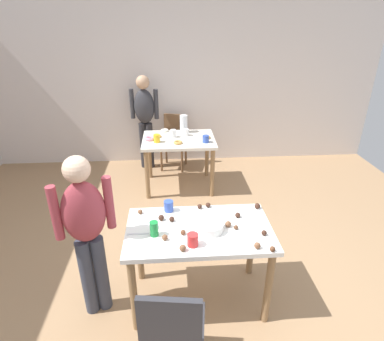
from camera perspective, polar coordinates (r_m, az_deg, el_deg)
ground_plane at (r=3.13m, az=1.73°, el=-21.34°), size 6.40×6.40×0.00m
wall_back at (r=5.43m, az=-1.48°, el=15.01°), size 6.40×0.10×2.60m
dining_table_near at (r=2.69m, az=1.24°, el=-12.11°), size 1.17×0.68×0.75m
dining_table_far at (r=4.57m, az=-2.36°, el=4.35°), size 1.01×0.77×0.75m
chair_near_table at (r=2.27m, az=-3.46°, el=-26.33°), size 0.45×0.45×0.87m
chair_far_table at (r=5.32m, az=-3.12°, el=5.78°), size 0.48×0.48×0.87m
person_girl_near at (r=2.60m, az=-18.24°, el=-9.42°), size 0.45×0.29×1.43m
person_adult_far at (r=5.20m, az=-8.37°, el=9.77°), size 0.46×0.25×1.51m
mixing_bowl at (r=2.59m, az=3.15°, el=-9.90°), size 0.22×0.22×0.07m
soda_can at (r=2.53m, az=-6.73°, el=-10.21°), size 0.07×0.07×0.12m
fork_near at (r=2.60m, az=-9.52°, el=-11.02°), size 0.17×0.02×0.01m
cup_near_0 at (r=2.43m, az=0.12°, el=-12.18°), size 0.08×0.08×0.10m
cup_near_1 at (r=2.82m, az=-4.16°, el=-6.30°), size 0.08×0.08×0.10m
cake_ball_0 at (r=2.65m, az=6.42°, el=-9.41°), size 0.05×0.05×0.05m
cake_ball_1 at (r=2.46m, az=11.50°, el=-12.90°), size 0.05×0.05×0.05m
cake_ball_2 at (r=2.39m, az=-1.66°, el=-13.56°), size 0.05×0.05×0.05m
cake_ball_3 at (r=2.60m, az=12.66°, el=-10.73°), size 0.04×0.04×0.04m
cake_ball_4 at (r=2.92m, az=11.50°, el=-6.18°), size 0.05×0.05×0.05m
cake_ball_5 at (r=2.46m, az=14.07°, el=-13.33°), size 0.04×0.04×0.04m
cake_ball_6 at (r=2.63m, az=7.79°, el=-9.95°), size 0.04×0.04×0.04m
cake_ball_7 at (r=2.83m, az=-9.17°, el=-7.21°), size 0.04×0.04×0.04m
cake_ball_8 at (r=2.72m, az=-5.47°, el=-8.32°), size 0.05×0.05×0.05m
cake_ball_9 at (r=2.50m, az=-4.84°, el=-11.73°), size 0.05×0.05×0.05m
cake_ball_10 at (r=2.55m, az=-1.60°, el=-10.90°), size 0.04×0.04×0.04m
cake_ball_11 at (r=2.86m, az=1.27°, el=-6.39°), size 0.04×0.04×0.04m
cake_ball_12 at (r=2.77m, az=8.12°, el=-7.83°), size 0.04×0.04×0.04m
cake_ball_13 at (r=2.70m, az=-3.60°, el=-8.59°), size 0.04×0.04×0.04m
cake_ball_14 at (r=2.89m, az=2.86°, el=-6.13°), size 0.04×0.04×0.04m
pitcher_far at (r=4.76m, az=-1.48°, el=8.27°), size 0.11×0.11×0.26m
cup_far_0 at (r=4.40m, az=-6.26°, el=5.68°), size 0.09×0.09×0.11m
cup_far_1 at (r=4.64m, az=-1.06°, el=6.78°), size 0.08×0.08×0.10m
cup_far_2 at (r=4.57m, az=-3.35°, el=6.57°), size 0.08×0.08×0.11m
cup_far_3 at (r=4.38m, az=2.44°, el=5.61°), size 0.09×0.09×0.10m
donut_far_0 at (r=4.61m, az=-6.06°, el=6.08°), size 0.10×0.10×0.03m
donut_far_1 at (r=4.54m, az=2.56°, el=5.93°), size 0.12×0.12×0.03m
donut_far_2 at (r=4.84m, az=-4.86°, el=7.11°), size 0.11×0.11×0.03m
donut_far_3 at (r=4.51m, az=-7.51°, el=5.65°), size 0.14×0.14×0.04m
donut_far_4 at (r=4.34m, az=-2.50°, el=5.01°), size 0.12×0.12×0.03m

